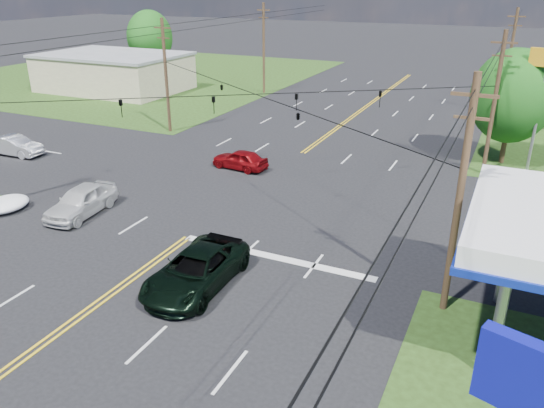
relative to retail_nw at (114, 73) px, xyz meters
The scene contains 19 objects.
ground 37.26m from the retail_nw, 36.25° to the right, with size 280.00×280.00×0.00m, color black.
grass_nw 11.36m from the retail_nw, 116.57° to the left, with size 46.00×48.00×0.03m, color #233812.
stop_bar 46.14m from the retail_nw, 40.60° to the right, with size 10.00×0.50×0.02m, color silver.
retail_nw is the anchor object (origin of this frame).
pole_se 53.09m from the retail_nw, 35.79° to the right, with size 1.60×0.28×9.50m.
pole_nw 21.60m from the retail_nw, 37.41° to the right, with size 1.60×0.28×9.50m.
pole_ne 45.02m from the retail_nw, 16.82° to the right, with size 1.60×0.28×9.50m.
pole_left_far 18.30m from the retail_nw, 19.44° to the left, with size 1.60×0.28×10.00m.
pole_right_far 43.53m from the retail_nw, ahead, with size 1.60×0.28×10.00m.
span_wire_signals 37.42m from the retail_nw, 36.25° to the right, with size 26.00×18.00×1.13m.
power_lines 38.98m from the retail_nw, 38.66° to the right, with size 26.04×100.00×0.64m.
tree_right_a 45.21m from the retail_nw, 12.80° to the right, with size 5.70×5.70×8.18m.
tree_far_l 10.69m from the retail_nw, 101.31° to the left, with size 6.08×6.08×8.72m.
pickup_dkgreen 47.27m from the retail_nw, 45.70° to the right, with size 2.71×5.87×1.63m, color black.
suv_black 47.40m from the retail_nw, 45.64° to the right, with size 2.05×5.04×1.46m, color black.
pickup_white 37.78m from the retail_nw, 52.61° to the right, with size 1.96×4.87×1.66m, color silver.
sedan_silver 25.85m from the retail_nw, 66.38° to the right, with size 1.56×4.48×1.48m, color silver.
sedan_red 33.44m from the retail_nw, 35.13° to the right, with size 1.63×4.05×1.38m, color maroon.
snowpile_b 36.50m from the retail_nw, 59.49° to the right, with size 2.17×2.67×0.75m, color white.
Camera 1 is at (14.38, -16.45, 12.37)m, focal length 35.00 mm.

